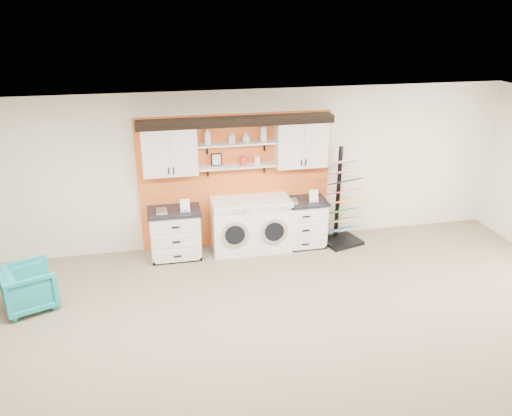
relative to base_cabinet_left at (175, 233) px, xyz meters
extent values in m
plane|color=#88735C|center=(1.13, -3.64, -0.44)|extent=(10.00, 10.00, 0.00)
plane|color=white|center=(1.13, -3.64, 2.36)|extent=(10.00, 10.00, 0.00)
plane|color=silver|center=(1.13, 0.36, 0.96)|extent=(10.00, 0.00, 10.00)
cube|color=orange|center=(1.13, 0.32, 0.76)|extent=(3.40, 0.07, 2.40)
cube|color=silver|center=(0.00, 0.16, 1.44)|extent=(0.90, 0.34, 0.84)
cube|color=silver|center=(-0.22, -0.02, 1.44)|extent=(0.42, 0.01, 0.78)
cube|color=silver|center=(0.22, -0.02, 1.44)|extent=(0.42, 0.01, 0.78)
cube|color=silver|center=(2.26, 0.16, 1.44)|extent=(0.90, 0.34, 0.84)
cube|color=silver|center=(2.04, -0.02, 1.44)|extent=(0.42, 0.01, 0.78)
cube|color=silver|center=(2.48, -0.02, 1.44)|extent=(0.42, 0.01, 0.78)
cube|color=silver|center=(1.13, 0.16, 1.09)|extent=(1.32, 0.28, 0.03)
cube|color=silver|center=(1.13, 0.16, 1.49)|extent=(1.32, 0.28, 0.03)
cube|color=black|center=(1.13, 0.18, 1.89)|extent=(3.30, 0.40, 0.10)
cube|color=black|center=(1.13, -0.01, 1.83)|extent=(3.30, 0.04, 0.04)
cube|color=black|center=(0.78, 0.21, 1.22)|extent=(0.18, 0.02, 0.22)
cube|color=beige|center=(0.78, 0.20, 1.22)|extent=(0.14, 0.01, 0.18)
cylinder|color=red|center=(1.23, 0.16, 1.19)|extent=(0.11, 0.11, 0.16)
cylinder|color=silver|center=(1.48, 0.16, 1.18)|extent=(0.10, 0.10, 0.14)
cube|color=silver|center=(0.00, 0.01, -0.02)|extent=(0.84, 0.60, 0.84)
cube|color=black|center=(0.00, -0.26, -0.41)|extent=(0.84, 0.06, 0.07)
cube|color=black|center=(0.00, 0.01, 0.42)|extent=(0.89, 0.66, 0.04)
cube|color=silver|center=(0.00, -0.30, 0.25)|extent=(0.76, 0.02, 0.23)
cube|color=silver|center=(0.00, -0.30, -0.02)|extent=(0.76, 0.02, 0.23)
cube|color=silver|center=(0.00, -0.30, -0.29)|extent=(0.76, 0.02, 0.23)
cube|color=silver|center=(2.26, 0.01, -0.02)|extent=(0.83, 0.60, 0.83)
cube|color=black|center=(2.26, -0.26, -0.41)|extent=(0.83, 0.06, 0.06)
cube|color=black|center=(2.26, 0.01, 0.41)|extent=(0.89, 0.66, 0.04)
cube|color=silver|center=(2.26, -0.30, 0.25)|extent=(0.76, 0.02, 0.23)
cube|color=silver|center=(2.26, -0.30, -0.02)|extent=(0.76, 0.02, 0.23)
cube|color=silver|center=(2.26, -0.30, -0.29)|extent=(0.76, 0.02, 0.23)
cube|color=white|center=(0.99, 0.01, 0.04)|extent=(0.69, 0.66, 0.97)
cube|color=silver|center=(0.99, -0.33, 0.46)|extent=(0.59, 0.02, 0.10)
cylinder|color=silver|center=(0.99, -0.33, 0.03)|extent=(0.49, 0.05, 0.49)
cylinder|color=black|center=(0.99, -0.35, 0.03)|extent=(0.35, 0.03, 0.35)
cube|color=white|center=(1.68, 0.01, 0.04)|extent=(0.69, 0.66, 0.96)
cube|color=silver|center=(1.68, -0.33, 0.45)|extent=(0.59, 0.02, 0.10)
cylinder|color=silver|center=(1.68, -0.33, 0.03)|extent=(0.49, 0.05, 0.49)
cylinder|color=black|center=(1.68, -0.35, 0.03)|extent=(0.34, 0.03, 0.34)
cube|color=black|center=(3.03, -0.10, -0.41)|extent=(0.78, 0.70, 0.07)
cube|color=black|center=(2.98, 0.09, 0.49)|extent=(0.07, 0.07, 1.75)
cube|color=#326BAF|center=(3.02, -0.08, -0.17)|extent=(0.61, 0.44, 0.16)
cube|color=#A76A45|center=(3.02, -0.08, 0.02)|extent=(0.61, 0.44, 0.16)
cube|color=#21792B|center=(3.02, -0.08, 0.20)|extent=(0.61, 0.44, 0.16)
cube|color=#FFA51A|center=(3.02, -0.08, 0.39)|extent=(0.61, 0.44, 0.16)
cube|color=#C21661|center=(3.02, -0.08, 0.58)|extent=(0.61, 0.44, 0.16)
cube|color=black|center=(3.02, -0.08, 0.76)|extent=(0.61, 0.44, 0.16)
cube|color=pink|center=(3.02, -0.08, 0.95)|extent=(0.61, 0.44, 0.16)
cube|color=silver|center=(3.02, -0.08, 1.13)|extent=(0.61, 0.44, 0.16)
imported|color=teal|center=(-2.17, -1.18, -0.12)|extent=(0.91, 0.90, 0.64)
imported|color=silver|center=(0.64, 0.16, 1.65)|extent=(0.13, 0.13, 0.29)
imported|color=silver|center=(1.05, 0.16, 1.60)|extent=(0.12, 0.12, 0.20)
imported|color=silver|center=(1.29, 0.16, 1.59)|extent=(0.17, 0.17, 0.17)
imported|color=silver|center=(1.59, 0.16, 1.67)|extent=(0.13, 0.13, 0.32)
camera|label=1|loc=(-0.22, -7.94, 3.68)|focal=35.00mm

